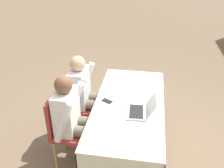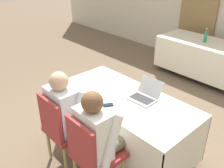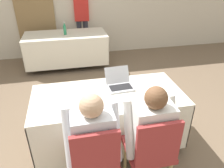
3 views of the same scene
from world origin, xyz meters
name	(u,v)px [view 1 (image 1 of 3)]	position (x,y,z in m)	size (l,w,h in m)	color
ground_plane	(127,149)	(0.00, 0.00, 0.00)	(24.00, 24.00, 0.00)	brown
conference_table_near	(129,115)	(0.00, 0.00, 0.56)	(1.75, 0.82, 0.74)	silver
laptop	(141,110)	(0.17, 0.15, 0.78)	(0.32, 0.33, 0.21)	#B7B7BC
cell_phone	(107,101)	(-0.01, -0.27, 0.75)	(0.12, 0.14, 0.01)	black
paper_beside_laptop	(148,81)	(-0.60, 0.20, 0.74)	(0.22, 0.30, 0.00)	white
paper_centre_table	(146,112)	(0.13, 0.21, 0.74)	(0.29, 0.34, 0.00)	white
paper_left_edge	(114,126)	(0.45, -0.11, 0.74)	(0.26, 0.33, 0.00)	white
chair_near_left	(79,101)	(-0.27, -0.72, 0.52)	(0.44, 0.44, 0.93)	tan
chair_near_right	(66,126)	(0.27, -0.72, 0.52)	(0.44, 0.44, 0.93)	tan
person_checkered_shirt	(85,92)	(-0.27, -0.61, 0.68)	(0.50, 0.52, 1.19)	#665B4C
person_white_shirt	(73,116)	(0.27, -0.61, 0.68)	(0.50, 0.52, 1.19)	#665B4C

